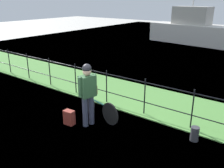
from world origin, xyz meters
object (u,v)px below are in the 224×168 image
Objects in this scene: bicycle_main at (98,107)px; terrier_dog at (90,83)px; moored_boat_near at (190,30)px; mooring_bollard at (195,134)px; cyclist_person at (88,90)px; wooden_crate at (90,89)px; backpack_on_paving at (69,117)px.

bicycle_main is 0.71m from terrier_dog.
bicycle_main is at bearing -80.10° from moored_boat_near.
mooring_bollard is at bearing 10.16° from bicycle_main.
bicycle_main is at bearing 98.36° from cyclist_person.
terrier_dog is 0.68m from cyclist_person.
terrier_dog is at bearing -172.38° from mooring_bollard.
wooden_crate is 1.01m from backpack_on_paving.
terrier_dog is at bearing -12.40° from wooden_crate.
mooring_bollard is (2.93, 0.39, -0.78)m from terrier_dog.
backpack_on_paving is 3.20m from mooring_bollard.
wooden_crate is 0.21m from terrier_dog.
wooden_crate is 1.04× the size of mooring_bollard.
cyclist_person is 2.82m from mooring_bollard.
wooden_crate reaches higher than backpack_on_paving.
cyclist_person is (0.07, -0.48, 0.68)m from bicycle_main.
bicycle_main is at bearing -169.84° from mooring_bollard.
cyclist_person reaches higher than bicycle_main.
wooden_crate is 3.03m from mooring_bollard.
wooden_crate is (-0.36, 0.08, 0.42)m from bicycle_main.
moored_boat_near is at bearing 92.56° from backpack_on_paving.
wooden_crate reaches higher than mooring_bollard.
moored_boat_near reaches higher than cyclist_person.
backpack_on_paving is 1.13× the size of mooring_bollard.
backpack_on_paving is at bearing -82.05° from moored_boat_near.
moored_boat_near reaches higher than wooden_crate.
backpack_on_paving is at bearing -115.08° from bicycle_main.
terrier_dog reaches higher than mooring_bollard.
terrier_dog reaches higher than backpack_on_paving.
backpack_on_paving is at bearing -145.70° from cyclist_person.
bicycle_main is at bearing 59.54° from backpack_on_paving.
bicycle_main is 0.83m from cyclist_person.
terrier_dog is (-0.33, 0.07, 0.62)m from bicycle_main.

